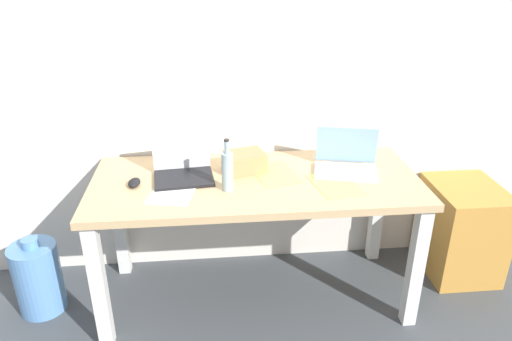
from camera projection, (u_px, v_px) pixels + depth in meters
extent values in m
plane|color=#42474C|center=(256.00, 294.00, 2.84)|extent=(8.00, 8.00, 0.00)
cube|color=silver|center=(249.00, 59.00, 2.68)|extent=(5.20, 0.08, 2.60)
cube|color=tan|center=(256.00, 182.00, 2.53)|extent=(1.73, 0.74, 0.04)
cube|color=silver|center=(99.00, 287.00, 2.34)|extent=(0.07, 0.07, 0.72)
cube|color=silver|center=(416.00, 267.00, 2.48)|extent=(0.07, 0.07, 0.72)
cube|color=silver|center=(119.00, 222.00, 2.89)|extent=(0.07, 0.07, 0.72)
cube|color=silver|center=(377.00, 209.00, 3.03)|extent=(0.07, 0.07, 0.72)
cube|color=black|center=(184.00, 179.00, 2.50)|extent=(0.33, 0.26, 0.02)
cube|color=white|center=(181.00, 150.00, 2.56)|extent=(0.30, 0.04, 0.21)
cube|color=silver|center=(346.00, 172.00, 2.58)|extent=(0.37, 0.28, 0.02)
cube|color=#8CB7EA|center=(346.00, 145.00, 2.63)|extent=(0.33, 0.11, 0.21)
cylinder|color=#99B7C1|center=(227.00, 172.00, 2.37)|extent=(0.06, 0.06, 0.20)
cylinder|color=#99B7C1|center=(227.00, 147.00, 2.31)|extent=(0.02, 0.02, 0.07)
cylinder|color=black|center=(226.00, 140.00, 2.29)|extent=(0.03, 0.03, 0.01)
ellipsoid|color=black|center=(134.00, 183.00, 2.44)|extent=(0.07, 0.10, 0.03)
cube|color=tan|center=(245.00, 162.00, 2.59)|extent=(0.24, 0.21, 0.11)
cube|color=#F4E06B|center=(335.00, 184.00, 2.46)|extent=(0.27, 0.33, 0.00)
cube|color=white|center=(173.00, 191.00, 2.39)|extent=(0.27, 0.33, 0.00)
cube|color=#F4E06B|center=(275.00, 174.00, 2.57)|extent=(0.28, 0.34, 0.00)
cylinder|color=#598CC6|center=(38.00, 278.00, 2.64)|extent=(0.25, 0.25, 0.41)
cylinder|color=#598CC6|center=(30.00, 243.00, 2.54)|extent=(0.09, 0.09, 0.05)
cube|color=#C68938|center=(461.00, 229.00, 2.95)|extent=(0.40, 0.48, 0.58)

